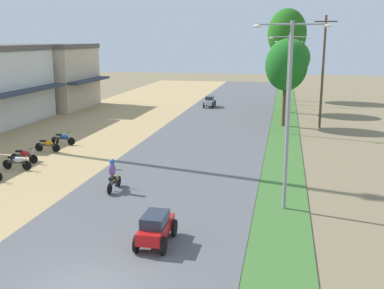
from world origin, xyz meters
TOP-DOWN VIEW (x-y plane):
  - shophouse_far at (-19.98, 35.29)m, footprint 10.06×8.76m
  - parked_motorbike_third at (-9.31, 11.64)m, footprint 1.80×0.54m
  - parked_motorbike_fourth at (-9.71, 13.06)m, footprint 1.80×0.54m
  - parked_motorbike_fifth at (-9.75, 16.01)m, footprint 1.80×0.54m
  - parked_motorbike_sixth at (-9.69, 18.14)m, footprint 1.80×0.54m
  - median_tree_nearest at (5.64, 28.69)m, footprint 3.55×3.55m
  - median_tree_second at (5.86, 36.57)m, footprint 4.20×4.20m
  - median_tree_third at (5.57, 46.87)m, footprint 4.65×4.65m
  - streetlamp_near at (5.80, 8.33)m, footprint 3.16×0.20m
  - streetlamp_mid at (5.80, 25.33)m, footprint 3.16×0.20m
  - streetlamp_far at (5.80, 42.92)m, footprint 3.16×0.20m
  - utility_pole_near at (8.64, 28.70)m, footprint 1.80×0.20m
  - car_sedan_red at (1.22, 3.60)m, footprint 1.10×2.26m
  - car_sedan_silver at (-2.46, 38.47)m, footprint 1.10×2.26m
  - motorbike_ahead_second at (-2.48, 9.08)m, footprint 0.54×1.80m

SIDE VIEW (x-z plane):
  - parked_motorbike_third at x=-9.31m, z-range 0.08..1.02m
  - parked_motorbike_fourth at x=-9.71m, z-range 0.08..1.02m
  - parked_motorbike_fifth at x=-9.75m, z-range 0.08..1.02m
  - parked_motorbike_sixth at x=-9.69m, z-range 0.08..1.02m
  - car_sedan_red at x=1.22m, z-range 0.15..1.34m
  - car_sedan_silver at x=-2.46m, z-range 0.15..1.34m
  - motorbike_ahead_second at x=-2.48m, z-range 0.03..1.69m
  - shophouse_far at x=-19.98m, z-range 0.01..6.91m
  - streetlamp_far at x=5.80m, z-range 0.65..7.88m
  - streetlamp_mid at x=5.80m, z-range 0.65..8.32m
  - streetlamp_near at x=5.80m, z-range 0.66..8.77m
  - utility_pole_near at x=8.64m, z-range 0.19..9.50m
  - median_tree_nearest at x=5.64m, z-range 1.55..8.85m
  - median_tree_second at x=5.86m, z-range 1.79..9.22m
  - median_tree_third at x=5.57m, z-range 2.56..13.50m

